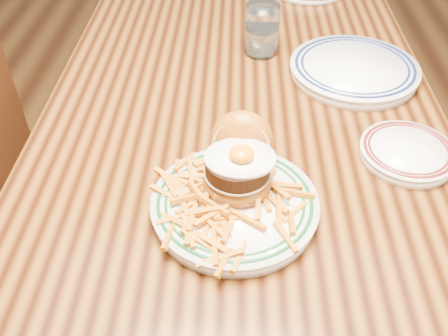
{
  "coord_description": "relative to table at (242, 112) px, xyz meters",
  "views": [
    {
      "loc": [
        -0.01,
        -0.99,
        1.37
      ],
      "look_at": [
        -0.03,
        -0.37,
        0.81
      ],
      "focal_mm": 40.0,
      "sensor_mm": 36.0,
      "label": 1
    }
  ],
  "objects": [
    {
      "name": "floor",
      "position": [
        0.0,
        0.0,
        -0.66
      ],
      "size": [
        6.0,
        6.0,
        0.0
      ],
      "primitive_type": "plane",
      "color": "black",
      "rests_on": "ground"
    },
    {
      "name": "table",
      "position": [
        0.0,
        0.0,
        0.0
      ],
      "size": [
        0.85,
        1.6,
        0.75
      ],
      "color": "black",
      "rests_on": "floor"
    },
    {
      "name": "main_plate",
      "position": [
        -0.01,
        -0.4,
        0.12
      ],
      "size": [
        0.28,
        0.29,
        0.14
      ],
      "rotation": [
        0.0,
        0.0,
        -0.1
      ],
      "color": "white",
      "rests_on": "table"
    },
    {
      "name": "side_plate",
      "position": [
        0.31,
        -0.26,
        0.1
      ],
      "size": [
        0.18,
        0.18,
        0.03
      ],
      "rotation": [
        0.0,
        0.0,
        0.05
      ],
      "color": "white",
      "rests_on": "table"
    },
    {
      "name": "rear_plate",
      "position": [
        0.26,
        0.03,
        0.11
      ],
      "size": [
        0.3,
        0.3,
        0.03
      ],
      "rotation": [
        0.0,
        0.0,
        -0.24
      ],
      "color": "white",
      "rests_on": "table"
    },
    {
      "name": "water_glass",
      "position": [
        0.04,
        0.13,
        0.14
      ],
      "size": [
        0.08,
        0.08,
        0.12
      ],
      "color": "white",
      "rests_on": "table"
    }
  ]
}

